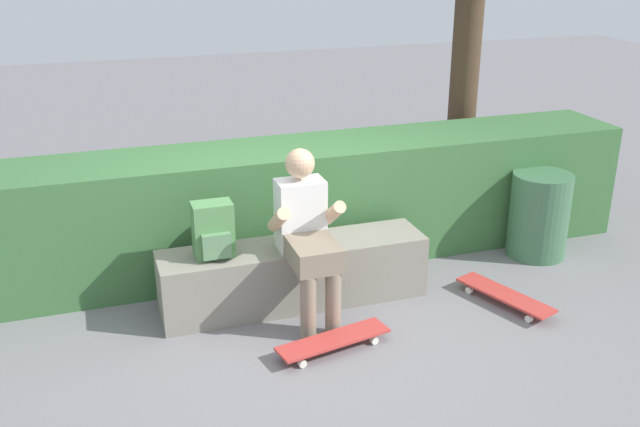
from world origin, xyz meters
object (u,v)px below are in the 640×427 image
person_skater (307,231)px  backpack_on_bench (213,231)px  skateboard_near_person (333,340)px  skateboard_beside_bench (505,295)px  trash_bin (539,215)px  bench_main (294,274)px

person_skater → backpack_on_bench: size_ratio=3.07×
skateboard_near_person → skateboard_beside_bench: bearing=7.6°
person_skater → skateboard_near_person: (0.02, -0.51, -0.60)m
trash_bin → skateboard_near_person: bearing=-157.6°
trash_bin → person_skater: bearing=-170.0°
person_skater → trash_bin: bearing=10.0°
bench_main → skateboard_near_person: bench_main is taller
skateboard_beside_bench → backpack_on_bench: bearing=165.9°
person_skater → bench_main: bearing=99.1°
person_skater → skateboard_near_person: bearing=-87.3°
backpack_on_bench → skateboard_near_person: bearing=-47.9°
skateboard_beside_bench → trash_bin: trash_bin is taller
skateboard_near_person → backpack_on_bench: 1.13m
skateboard_beside_bench → backpack_on_bench: 2.23m
bench_main → person_skater: 0.48m
bench_main → backpack_on_bench: backpack_on_bench is taller
backpack_on_bench → bench_main: bearing=0.9°
person_skater → backpack_on_bench: bearing=161.7°
backpack_on_bench → trash_bin: (2.83, 0.18, -0.30)m
skateboard_beside_bench → trash_bin: 1.07m
trash_bin → backpack_on_bench: bearing=-176.3°
bench_main → person_skater: bearing=-80.9°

